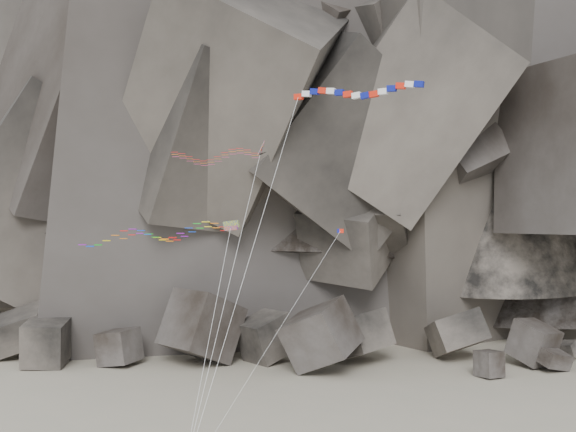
# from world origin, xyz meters

# --- Properties ---
(headland) EXTENTS (110.00, 70.00, 84.00)m
(headland) POSITION_xyz_m (0.00, 70.00, 42.00)
(headland) COLOR #5B524A
(headland) RESTS_ON ground
(boulder_field) EXTENTS (78.21, 17.83, 10.24)m
(boulder_field) POSITION_xyz_m (-4.55, 32.36, 2.70)
(boulder_field) COLOR #47423F
(boulder_field) RESTS_ON ground
(delta_kite) EXTENTS (8.23, 14.54, 23.51)m
(delta_kite) POSITION_xyz_m (-3.37, 0.67, 23.95)
(delta_kite) COLOR red
(delta_kite) RESTS_ON ground
(banner_kite) EXTENTS (16.30, 14.79, 27.68)m
(banner_kite) POSITION_xyz_m (8.36, -0.17, 28.74)
(banner_kite) COLOR red
(banner_kite) RESTS_ON ground
(parafoil_kite) EXTENTS (14.19, 14.97, 16.90)m
(parafoil_kite) POSITION_xyz_m (-8.89, 1.83, 17.48)
(parafoil_kite) COLOR yellow
(parafoil_kite) RESTS_ON ground
(pennant_kite) EXTENTS (10.03, 15.11, 16.17)m
(pennant_kite) POSITION_xyz_m (4.74, -1.28, 13.91)
(pennant_kite) COLOR red
(pennant_kite) RESTS_ON ground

